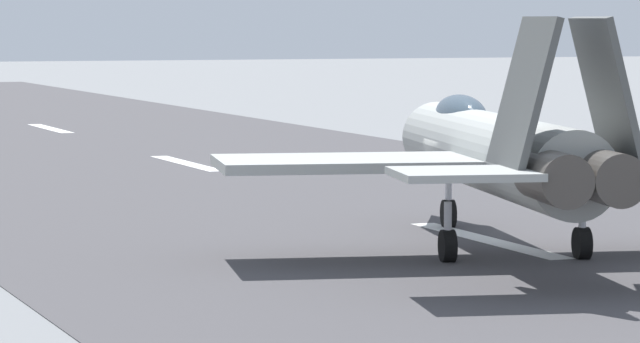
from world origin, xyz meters
TOP-DOWN VIEW (x-y plane):
  - ground_plane at (0.00, 0.00)m, footprint 400.00×400.00m
  - runway_strip at (-0.02, 0.00)m, footprint 240.00×26.00m
  - fighter_jet at (-2.58, 0.72)m, footprint 17.87×14.04m
  - crew_person at (9.29, -10.41)m, footprint 0.48×0.60m
  - marker_cone_far at (23.29, -12.22)m, footprint 0.44×0.44m

SIDE VIEW (x-z plane):
  - ground_plane at x=0.00m, z-range 0.00..0.00m
  - runway_strip at x=-0.02m, z-range 0.00..0.02m
  - marker_cone_far at x=23.29m, z-range 0.00..0.55m
  - crew_person at x=9.29m, z-range 0.00..1.72m
  - fighter_jet at x=-2.58m, z-range -0.38..5.24m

